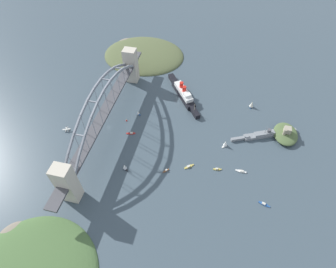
% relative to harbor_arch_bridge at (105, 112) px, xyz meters
% --- Properties ---
extents(ground_plane, '(1400.00, 1400.00, 0.00)m').
position_rel_harbor_arch_bridge_xyz_m(ground_plane, '(0.00, -0.00, -28.58)').
color(ground_plane, '#3D4C56').
extents(harbor_arch_bridge, '(264.82, 18.03, 65.88)m').
position_rel_harbor_arch_bridge_xyz_m(harbor_arch_bridge, '(0.00, 0.00, 0.00)').
color(harbor_arch_bridge, beige).
rests_on(harbor_arch_bridge, ground).
extents(headland_west_shore, '(115.16, 135.84, 17.58)m').
position_rel_harbor_arch_bridge_xyz_m(headland_west_shore, '(-170.10, -4.02, -28.58)').
color(headland_west_shore, '#515B38').
rests_on(headland_west_shore, ground).
extents(ocean_liner, '(83.96, 61.88, 19.80)m').
position_rel_harbor_arch_bridge_xyz_m(ocean_liner, '(-81.69, 82.89, -22.87)').
color(ocean_liner, black).
rests_on(ocean_liner, ground).
extents(naval_cruiser, '(39.73, 81.19, 16.75)m').
position_rel_harbor_arch_bridge_xyz_m(naval_cruiser, '(-31.71, 197.56, -25.66)').
color(naval_cruiser, gray).
rests_on(naval_cruiser, ground).
extents(fort_island_mid_harbor, '(39.21, 29.86, 15.86)m').
position_rel_harbor_arch_bridge_xyz_m(fort_island_mid_harbor, '(-37.40, 222.97, -24.22)').
color(fort_island_mid_harbor, '#4C6038').
rests_on(fort_island_mid_harbor, ground).
extents(seaplane_taxiing_near_bridge, '(7.65, 9.67, 4.67)m').
position_rel_harbor_arch_bridge_xyz_m(seaplane_taxiing_near_bridge, '(17.25, -50.39, -26.83)').
color(seaplane_taxiing_near_bridge, '#B7B7B2').
rests_on(seaplane_taxiing_near_bridge, ground).
extents(small_boat_0, '(4.55, 6.47, 6.64)m').
position_rel_harbor_arch_bridge_xyz_m(small_boat_0, '(-31.67, 30.57, -25.48)').
color(small_boat_0, '#234C8C').
rests_on(small_boat_0, ground).
extents(small_boat_1, '(3.36, 9.59, 2.29)m').
position_rel_harbor_arch_bridge_xyz_m(small_boat_1, '(32.61, 145.31, -27.77)').
color(small_boat_1, gold).
rests_on(small_boat_1, ground).
extents(small_boat_2, '(6.21, 7.08, 9.06)m').
position_rel_harbor_arch_bridge_xyz_m(small_boat_2, '(55.97, 42.21, -24.40)').
color(small_boat_2, black).
rests_on(small_boat_2, ground).
extents(small_boat_3, '(3.35, 12.59, 2.20)m').
position_rel_harbor_arch_bridge_xyz_m(small_boat_3, '(29.26, 172.26, -27.78)').
color(small_boat_3, silver).
rests_on(small_boat_3, ground).
extents(small_boat_4, '(4.77, 11.65, 2.08)m').
position_rel_harbor_arch_bridge_xyz_m(small_boat_4, '(3.57, 31.92, -27.85)').
color(small_boat_4, '#B2231E').
rests_on(small_boat_4, ground).
extents(small_boat_5, '(9.27, 10.39, 2.14)m').
position_rel_harbor_arch_bridge_xyz_m(small_boat_5, '(36.47, 112.99, -27.83)').
color(small_boat_5, gold).
rests_on(small_boat_5, ground).
extents(small_boat_6, '(6.67, 6.42, 2.54)m').
position_rel_harbor_arch_bridge_xyz_m(small_boat_6, '(48.10, 88.62, -27.66)').
color(small_boat_6, brown).
rests_on(small_boat_6, ground).
extents(small_boat_7, '(10.13, 6.65, 11.41)m').
position_rel_harbor_arch_bridge_xyz_m(small_boat_7, '(-81.57, 179.62, -23.31)').
color(small_boat_7, '#234C8C').
rests_on(small_boat_7, ground).
extents(small_boat_8, '(5.23, 12.10, 2.06)m').
position_rel_harbor_arch_bridge_xyz_m(small_boat_8, '(64.56, 197.85, -27.86)').
color(small_boat_8, '#234C8C').
rests_on(small_boat_8, ground).
extents(small_boat_9, '(8.33, 7.17, 10.16)m').
position_rel_harbor_arch_bridge_xyz_m(small_boat_9, '(-4.09, 150.69, -23.90)').
color(small_boat_9, silver).
rests_on(small_boat_9, ground).
extents(channel_marker_buoy, '(2.20, 2.20, 2.75)m').
position_rel_harbor_arch_bridge_xyz_m(channel_marker_buoy, '(-16.56, 18.96, -27.46)').
color(channel_marker_buoy, red).
rests_on(channel_marker_buoy, ground).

